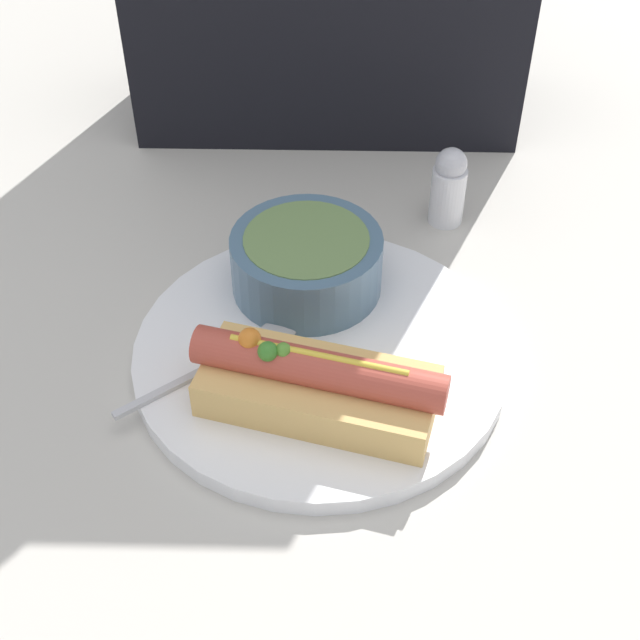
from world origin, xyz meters
The scene contains 6 objects.
ground_plane centered at (0.00, 0.00, 0.00)m, with size 4.00×4.00×0.00m, color #BCB7AD.
dinner_plate centered at (0.00, 0.00, 0.01)m, with size 0.29×0.29×0.01m.
hot_dog centered at (0.00, -0.06, 0.04)m, with size 0.18×0.11×0.06m.
soup_bowl centered at (-0.01, 0.07, 0.04)m, with size 0.12×0.12×0.05m.
spoon centered at (-0.05, 0.00, 0.02)m, with size 0.13×0.11×0.01m.
salt_shaker centered at (0.11, 0.18, 0.04)m, with size 0.03×0.03×0.08m.
Camera 1 is at (0.01, -0.48, 0.49)m, focal length 50.00 mm.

